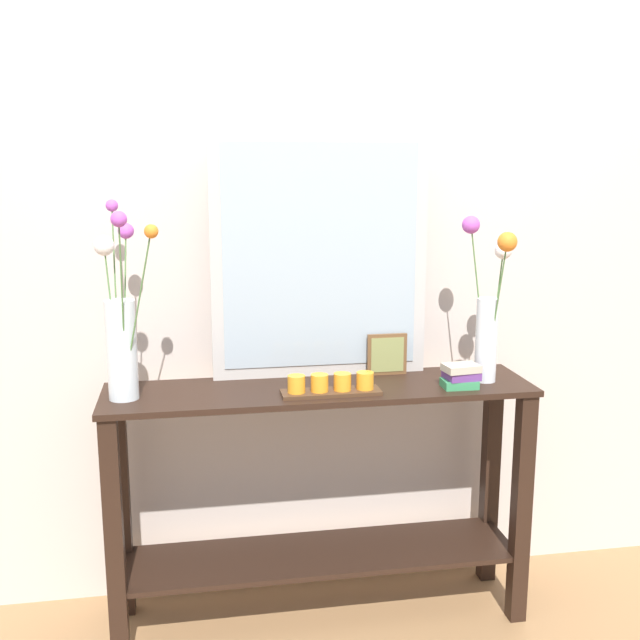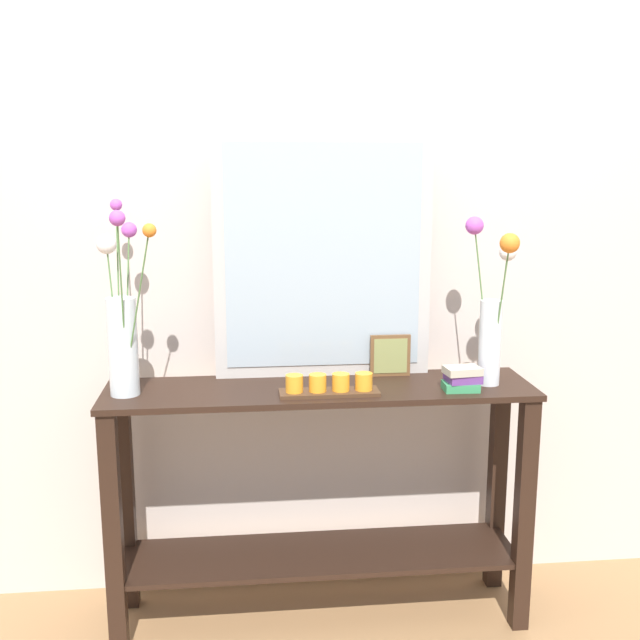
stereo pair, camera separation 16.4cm
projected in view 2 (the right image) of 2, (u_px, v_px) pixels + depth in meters
ground_plane at (320, 617)px, 2.65m from camera, size 7.00×6.00×0.02m
wall_back at (311, 222)px, 2.67m from camera, size 6.40×0.08×2.70m
console_table at (320, 479)px, 2.55m from camera, size 1.41×0.35×0.83m
mirror_leaning at (323, 256)px, 2.54m from camera, size 0.74×0.03×0.83m
tall_vase_left at (122, 326)px, 2.36m from camera, size 0.20×0.29×0.61m
vase_right at (492, 313)px, 2.46m from camera, size 0.17×0.17×0.55m
candle_tray at (329, 386)px, 2.40m from camera, size 0.32×0.09×0.07m
picture_frame_small at (390, 356)px, 2.60m from camera, size 0.14×0.01×0.14m
book_stack at (462, 378)px, 2.44m from camera, size 0.12×0.10×0.08m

